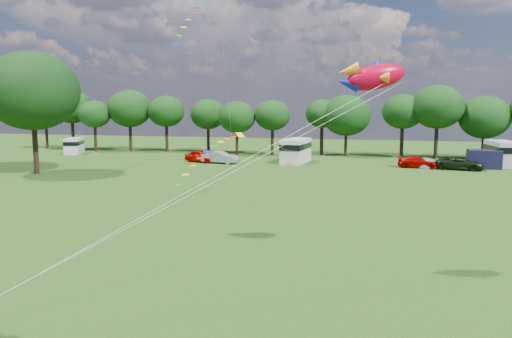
% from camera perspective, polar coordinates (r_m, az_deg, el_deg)
% --- Properties ---
extents(ground_plane, '(180.00, 180.00, 0.00)m').
position_cam_1_polar(ground_plane, '(21.50, -5.36, -13.37)').
color(ground_plane, black).
rests_on(ground_plane, ground).
extents(tree_line, '(102.98, 10.98, 10.27)m').
position_cam_1_polar(tree_line, '(73.94, 13.07, 6.26)').
color(tree_line, black).
rests_on(tree_line, ground).
extents(big_tree, '(10.00, 10.00, 13.28)m').
position_cam_1_polar(big_tree, '(59.64, -24.21, 8.13)').
color(big_tree, black).
rests_on(big_tree, ground).
extents(car_a, '(5.04, 3.39, 1.56)m').
position_cam_1_polar(car_a, '(66.06, -6.31, 1.45)').
color(car_a, '#B50A00').
rests_on(car_a, ground).
extents(car_b, '(4.61, 2.07, 1.58)m').
position_cam_1_polar(car_b, '(64.51, -4.12, 1.34)').
color(car_b, gray).
rests_on(car_b, ground).
extents(car_c, '(4.85, 2.72, 1.37)m').
position_cam_1_polar(car_c, '(62.82, 18.03, 0.73)').
color(car_c, '#A80500').
rests_on(car_c, ground).
extents(car_d, '(5.81, 3.43, 1.48)m').
position_cam_1_polar(car_d, '(62.81, 22.28, 0.60)').
color(car_d, black).
rests_on(car_d, ground).
extents(campervan_a, '(3.76, 5.37, 2.42)m').
position_cam_1_polar(campervan_a, '(81.73, -20.07, 2.56)').
color(campervan_a, silver).
rests_on(campervan_a, ground).
extents(campervan_c, '(3.29, 6.56, 3.10)m').
position_cam_1_polar(campervan_c, '(65.37, 4.58, 2.19)').
color(campervan_c, silver).
rests_on(campervan_c, ground).
extents(campervan_d, '(3.37, 6.56, 3.09)m').
position_cam_1_polar(campervan_d, '(68.62, 26.31, 1.68)').
color(campervan_d, '#B9B9BB').
rests_on(campervan_d, ground).
extents(tent_orange, '(2.79, 3.06, 2.19)m').
position_cam_1_polar(tent_orange, '(63.97, 4.06, 0.60)').
color(tent_orange, '#EA5C30').
rests_on(tent_orange, ground).
extents(tent_greyblue, '(3.14, 3.44, 2.34)m').
position_cam_1_polar(tent_greyblue, '(63.48, 18.80, 0.16)').
color(tent_greyblue, '#485663').
rests_on(tent_greyblue, ground).
extents(awning_navy, '(3.62, 2.99, 2.18)m').
position_cam_1_polar(awning_navy, '(65.28, 24.59, 1.02)').
color(awning_navy, black).
rests_on(awning_navy, ground).
extents(fish_kite, '(3.27, 1.74, 1.71)m').
position_cam_1_polar(fish_kite, '(23.07, 12.98, 10.21)').
color(fish_kite, '#BE0020').
rests_on(fish_kite, ground).
extents(streamer_kite_a, '(3.42, 5.63, 5.79)m').
position_cam_1_polar(streamer_kite_a, '(50.17, -6.36, 17.72)').
color(streamer_kite_a, yellow).
rests_on(streamer_kite_a, ground).
extents(streamer_kite_b, '(4.29, 4.75, 3.82)m').
position_cam_1_polar(streamer_kite_b, '(38.79, -4.67, 2.18)').
color(streamer_kite_b, '#FFEE00').
rests_on(streamer_kite_b, ground).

